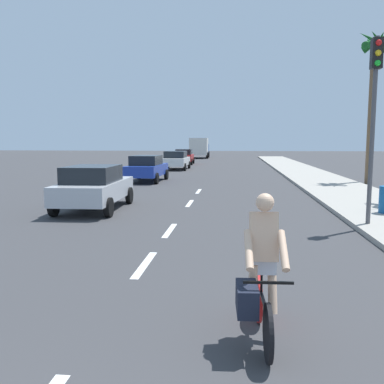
# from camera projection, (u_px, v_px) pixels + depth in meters

# --- Properties ---
(ground_plane) EXTENTS (160.00, 160.00, 0.00)m
(ground_plane) POSITION_uv_depth(u_px,v_px,m) (200.00, 189.00, 21.06)
(ground_plane) COLOR #38383A
(sidewalk_strip) EXTENTS (3.60, 80.00, 0.14)m
(sidewalk_strip) POSITION_uv_depth(u_px,v_px,m) (331.00, 185.00, 22.32)
(sidewalk_strip) COLOR #9E998E
(sidewalk_strip) RESTS_ON ground
(lane_stripe_2) EXTENTS (0.16, 1.80, 0.01)m
(lane_stripe_2) POSITION_uv_depth(u_px,v_px,m) (145.00, 264.00, 8.28)
(lane_stripe_2) COLOR white
(lane_stripe_2) RESTS_ON ground
(lane_stripe_3) EXTENTS (0.16, 1.80, 0.01)m
(lane_stripe_3) POSITION_uv_depth(u_px,v_px,m) (170.00, 230.00, 11.42)
(lane_stripe_3) COLOR white
(lane_stripe_3) RESTS_ON ground
(lane_stripe_4) EXTENTS (0.16, 1.80, 0.01)m
(lane_stripe_4) POSITION_uv_depth(u_px,v_px,m) (190.00, 203.00, 16.35)
(lane_stripe_4) COLOR white
(lane_stripe_4) RESTS_ON ground
(lane_stripe_5) EXTENTS (0.16, 1.80, 0.01)m
(lane_stripe_5) POSITION_uv_depth(u_px,v_px,m) (199.00, 191.00, 20.24)
(lane_stripe_5) COLOR white
(lane_stripe_5) RESTS_ON ground
(cyclist) EXTENTS (0.64, 1.71, 1.82)m
(cyclist) POSITION_uv_depth(u_px,v_px,m) (260.00, 275.00, 5.04)
(cyclist) COLOR black
(cyclist) RESTS_ON ground
(parked_car_silver) EXTENTS (2.10, 4.38, 1.57)m
(parked_car_silver) POSITION_uv_depth(u_px,v_px,m) (94.00, 186.00, 14.76)
(parked_car_silver) COLOR #B7BABF
(parked_car_silver) RESTS_ON ground
(parked_car_blue) EXTENTS (2.06, 4.26, 1.57)m
(parked_car_blue) POSITION_uv_depth(u_px,v_px,m) (147.00, 168.00, 25.02)
(parked_car_blue) COLOR #1E389E
(parked_car_blue) RESTS_ON ground
(parked_car_white) EXTENTS (2.09, 4.51, 1.57)m
(parked_car_white) POSITION_uv_depth(u_px,v_px,m) (176.00, 160.00, 35.41)
(parked_car_white) COLOR white
(parked_car_white) RESTS_ON ground
(parked_car_red) EXTENTS (2.05, 4.26, 1.57)m
(parked_car_red) POSITION_uv_depth(u_px,v_px,m) (184.00, 156.00, 43.46)
(parked_car_red) COLOR red
(parked_car_red) RESTS_ON ground
(delivery_truck) EXTENTS (2.77, 6.28, 2.80)m
(delivery_truck) POSITION_uv_depth(u_px,v_px,m) (199.00, 147.00, 58.64)
(delivery_truck) COLOR #23478C
(delivery_truck) RESTS_ON ground
(palm_tree_far) EXTENTS (1.91, 1.93, 8.55)m
(palm_tree_far) POSITION_uv_depth(u_px,v_px,m) (374.00, 62.00, 23.00)
(palm_tree_far) COLOR brown
(palm_tree_far) RESTS_ON ground
(traffic_signal) EXTENTS (0.28, 0.33, 5.20)m
(traffic_signal) POSITION_uv_depth(u_px,v_px,m) (374.00, 97.00, 11.25)
(traffic_signal) COLOR #4C4C51
(traffic_signal) RESTS_ON ground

